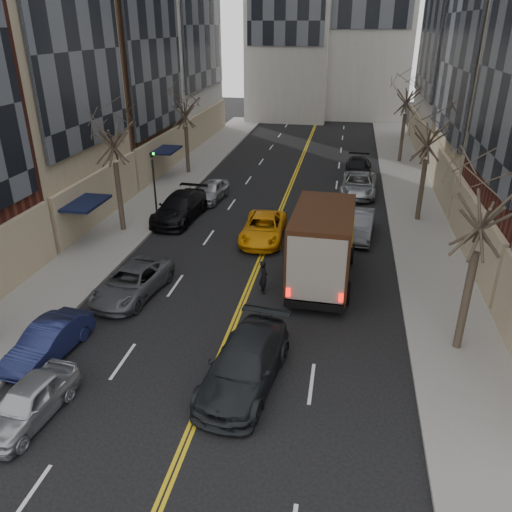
{
  "coord_description": "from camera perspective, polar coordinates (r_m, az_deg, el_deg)",
  "views": [
    {
      "loc": [
        4.1,
        -5.98,
        11.37
      ],
      "look_at": [
        0.55,
        13.35,
        2.2
      ],
      "focal_mm": 35.0,
      "sensor_mm": 36.0,
      "label": 1
    }
  ],
  "objects": [
    {
      "name": "tree_rt_far",
      "position": [
        46.45,
        17.05,
        18.28
      ],
      "size": [
        3.2,
        3.2,
        9.11
      ],
      "color": "#382D23",
      "rests_on": "sidewalk_right"
    },
    {
      "name": "parked_rt_a",
      "position": [
        29.71,
        11.66,
        3.53
      ],
      "size": [
        1.93,
        4.63,
        1.49
      ],
      "primitive_type": "imported",
      "rotation": [
        0.0,
        0.0,
        -0.08
      ],
      "color": "#53565B",
      "rests_on": "ground"
    },
    {
      "name": "traffic_signal",
      "position": [
        31.43,
        -11.6,
        8.72
      ],
      "size": [
        0.29,
        0.26,
        4.7
      ],
      "color": "black",
      "rests_on": "sidewalk_left"
    },
    {
      "name": "parked_lf_d",
      "position": [
        32.11,
        -8.7,
        5.53
      ],
      "size": [
        2.66,
        5.76,
        1.63
      ],
      "primitive_type": "imported",
      "rotation": [
        0.0,
        0.0,
        -0.07
      ],
      "color": "black",
      "rests_on": "ground"
    },
    {
      "name": "parked_rt_b",
      "position": [
        37.51,
        11.62,
        8.04
      ],
      "size": [
        2.72,
        5.47,
        1.49
      ],
      "primitive_type": "imported",
      "rotation": [
        0.0,
        0.0,
        -0.05
      ],
      "color": "#A8ACB0",
      "rests_on": "ground"
    },
    {
      "name": "tree_lf_mid",
      "position": [
        29.4,
        -16.32,
        14.71
      ],
      "size": [
        3.2,
        3.2,
        8.91
      ],
      "color": "#382D23",
      "rests_on": "sidewalk_left"
    },
    {
      "name": "observer_sedan",
      "position": [
        17.47,
        -1.32,
        -12.27
      ],
      "size": [
        2.9,
        5.67,
        1.58
      ],
      "rotation": [
        0.0,
        0.0,
        -0.13
      ],
      "color": "black",
      "rests_on": "ground"
    },
    {
      "name": "parked_lf_e",
      "position": [
        35.52,
        -5.14,
        7.43
      ],
      "size": [
        2.04,
        4.24,
        1.4
      ],
      "primitive_type": "imported",
      "rotation": [
        0.0,
        0.0,
        -0.1
      ],
      "color": "#9C9EA3",
      "rests_on": "ground"
    },
    {
      "name": "tree_lf_far",
      "position": [
        41.41,
        -8.21,
        17.36
      ],
      "size": [
        3.2,
        3.2,
        8.12
      ],
      "color": "#382D23",
      "rests_on": "sidewalk_left"
    },
    {
      "name": "parked_lf_b",
      "position": [
        20.35,
        -22.62,
        -8.95
      ],
      "size": [
        1.8,
        4.1,
        1.31
      ],
      "primitive_type": "imported",
      "rotation": [
        0.0,
        0.0,
        -0.11
      ],
      "color": "#13193D",
      "rests_on": "ground"
    },
    {
      "name": "parked_rt_c",
      "position": [
        41.93,
        11.61,
        9.82
      ],
      "size": [
        2.15,
        5.13,
        1.48
      ],
      "primitive_type": "imported",
      "rotation": [
        0.0,
        0.0,
        -0.01
      ],
      "color": "black",
      "rests_on": "ground"
    },
    {
      "name": "parked_lf_c",
      "position": [
        23.46,
        -13.98,
        -2.94
      ],
      "size": [
        2.84,
        5.06,
        1.34
      ],
      "primitive_type": "imported",
      "rotation": [
        0.0,
        0.0,
        -0.13
      ],
      "color": "#47494E",
      "rests_on": "ground"
    },
    {
      "name": "tree_rt_near",
      "position": [
        18.29,
        25.07,
        7.06
      ],
      "size": [
        3.2,
        3.2,
        8.71
      ],
      "color": "#382D23",
      "rests_on": "sidewalk_right"
    },
    {
      "name": "taxi",
      "position": [
        28.71,
        0.85,
        3.19
      ],
      "size": [
        2.47,
        5.1,
        1.4
      ],
      "primitive_type": "imported",
      "rotation": [
        0.0,
        0.0,
        0.03
      ],
      "color": "orange",
      "rests_on": "ground"
    },
    {
      "name": "sidewalk_right",
      "position": [
        35.2,
        17.91,
        5.06
      ],
      "size": [
        4.0,
        66.0,
        0.15
      ],
      "primitive_type": "cube",
      "color": "slate",
      "rests_on": "ground"
    },
    {
      "name": "pedestrian",
      "position": [
        22.95,
        0.87,
        -2.39
      ],
      "size": [
        0.59,
        0.7,
        1.62
      ],
      "primitive_type": "imported",
      "rotation": [
        0.0,
        0.0,
        1.98
      ],
      "color": "black",
      "rests_on": "ground"
    },
    {
      "name": "sidewalk_left",
      "position": [
        37.24,
        -10.79,
        6.91
      ],
      "size": [
        4.0,
        66.0,
        0.15
      ],
      "primitive_type": "cube",
      "color": "slate",
      "rests_on": "ground"
    },
    {
      "name": "parked_lf_a",
      "position": [
        17.72,
        -24.56,
        -14.94
      ],
      "size": [
        1.93,
        3.94,
        1.29
      ],
      "primitive_type": "imported",
      "rotation": [
        0.0,
        0.0,
        -0.11
      ],
      "color": "#ADB0B5",
      "rests_on": "ground"
    },
    {
      "name": "ups_truck",
      "position": [
        23.66,
        7.65,
        1.31
      ],
      "size": [
        3.07,
        7.13,
        3.86
      ],
      "rotation": [
        0.0,
        0.0,
        -0.03
      ],
      "color": "black",
      "rests_on": "ground"
    },
    {
      "name": "tree_rt_mid",
      "position": [
        31.76,
        19.39,
        14.24
      ],
      "size": [
        3.2,
        3.2,
        8.32
      ],
      "color": "#382D23",
      "rests_on": "sidewalk_right"
    }
  ]
}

